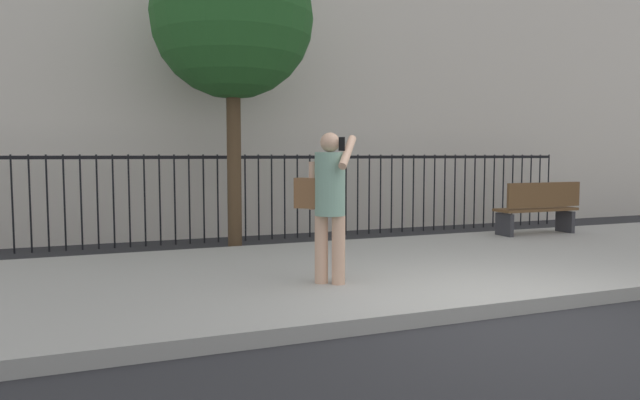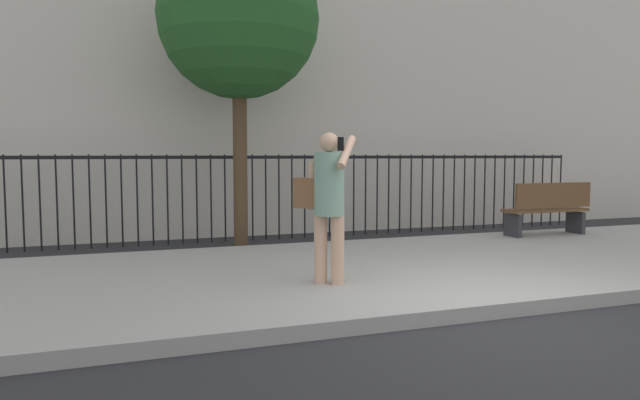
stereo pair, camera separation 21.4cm
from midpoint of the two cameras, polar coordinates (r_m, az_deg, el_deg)
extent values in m
plane|color=#28282B|center=(6.04, 17.16, -10.99)|extent=(60.00, 60.00, 0.00)
cube|color=#9E9B93|center=(7.81, 6.96, -6.75)|extent=(28.00, 4.40, 0.15)
cube|color=black|center=(11.06, -2.20, 4.26)|extent=(12.00, 0.04, 0.06)
cylinder|color=black|center=(10.54, -28.64, -0.38)|extent=(0.03, 0.03, 1.60)
cylinder|color=black|center=(10.51, -27.26, -0.34)|extent=(0.03, 0.03, 1.60)
cylinder|color=black|center=(10.49, -25.87, -0.30)|extent=(0.03, 0.03, 1.60)
cylinder|color=black|center=(10.47, -24.48, -0.26)|extent=(0.03, 0.03, 1.60)
cylinder|color=black|center=(10.46, -23.09, -0.22)|extent=(0.03, 0.03, 1.60)
cylinder|color=black|center=(10.46, -21.69, -0.18)|extent=(0.03, 0.03, 1.60)
cylinder|color=black|center=(10.46, -20.29, -0.14)|extent=(0.03, 0.03, 1.60)
cylinder|color=black|center=(10.47, -18.89, -0.10)|extent=(0.03, 0.03, 1.60)
cylinder|color=black|center=(10.48, -17.50, -0.06)|extent=(0.03, 0.03, 1.60)
cylinder|color=black|center=(10.50, -16.11, -0.02)|extent=(0.03, 0.03, 1.60)
cylinder|color=black|center=(10.53, -14.73, 0.02)|extent=(0.03, 0.03, 1.60)
cylinder|color=black|center=(10.57, -13.35, 0.06)|extent=(0.03, 0.03, 1.60)
cylinder|color=black|center=(10.60, -11.99, 0.10)|extent=(0.03, 0.03, 1.60)
cylinder|color=black|center=(10.65, -10.63, 0.14)|extent=(0.03, 0.03, 1.60)
cylinder|color=black|center=(10.70, -9.29, 0.17)|extent=(0.03, 0.03, 1.60)
cylinder|color=black|center=(10.76, -7.96, 0.21)|extent=(0.03, 0.03, 1.60)
cylinder|color=black|center=(10.82, -6.65, 0.25)|extent=(0.03, 0.03, 1.60)
cylinder|color=black|center=(10.89, -5.35, 0.29)|extent=(0.03, 0.03, 1.60)
cylinder|color=black|center=(10.96, -4.07, 0.32)|extent=(0.03, 0.03, 1.60)
cylinder|color=black|center=(11.04, -2.81, 0.36)|extent=(0.03, 0.03, 1.60)
cylinder|color=black|center=(11.13, -1.56, 0.39)|extent=(0.03, 0.03, 1.60)
cylinder|color=black|center=(11.22, -0.34, 0.43)|extent=(0.03, 0.03, 1.60)
cylinder|color=black|center=(11.31, 0.87, 0.46)|extent=(0.03, 0.03, 1.60)
cylinder|color=black|center=(11.41, 2.05, 0.49)|extent=(0.03, 0.03, 1.60)
cylinder|color=black|center=(11.52, 3.21, 0.53)|extent=(0.03, 0.03, 1.60)
cylinder|color=black|center=(11.63, 4.36, 0.56)|extent=(0.03, 0.03, 1.60)
cylinder|color=black|center=(11.74, 5.48, 0.59)|extent=(0.03, 0.03, 1.60)
cylinder|color=black|center=(11.86, 6.58, 0.62)|extent=(0.03, 0.03, 1.60)
cylinder|color=black|center=(11.98, 7.65, 0.65)|extent=(0.03, 0.03, 1.60)
cylinder|color=black|center=(12.11, 8.71, 0.67)|extent=(0.03, 0.03, 1.60)
cylinder|color=black|center=(12.24, 9.74, 0.70)|extent=(0.03, 0.03, 1.60)
cylinder|color=black|center=(12.37, 10.75, 0.73)|extent=(0.03, 0.03, 1.60)
cylinder|color=black|center=(12.51, 11.74, 0.75)|extent=(0.03, 0.03, 1.60)
cylinder|color=black|center=(12.65, 12.70, 0.78)|extent=(0.03, 0.03, 1.60)
cylinder|color=black|center=(12.80, 13.65, 0.80)|extent=(0.03, 0.03, 1.60)
cylinder|color=black|center=(12.95, 14.57, 0.82)|extent=(0.03, 0.03, 1.60)
cylinder|color=black|center=(13.10, 15.47, 0.85)|extent=(0.03, 0.03, 1.60)
cylinder|color=black|center=(13.25, 16.35, 0.87)|extent=(0.03, 0.03, 1.60)
cylinder|color=black|center=(13.41, 17.21, 0.89)|extent=(0.03, 0.03, 1.60)
cylinder|color=black|center=(13.57, 18.05, 0.91)|extent=(0.03, 0.03, 1.60)
cylinder|color=black|center=(13.74, 18.87, 0.93)|extent=(0.03, 0.03, 1.60)
cylinder|color=black|center=(13.91, 19.67, 0.95)|extent=(0.03, 0.03, 1.60)
cylinder|color=black|center=(14.08, 20.46, 0.97)|extent=(0.03, 0.03, 1.60)
cylinder|color=black|center=(14.25, 21.22, 0.99)|extent=(0.03, 0.03, 1.60)
cylinder|color=tan|center=(6.44, 0.88, -4.97)|extent=(0.15, 0.15, 0.77)
cylinder|color=tan|center=(6.50, -0.82, -4.88)|extent=(0.15, 0.15, 0.77)
cylinder|color=gray|center=(6.39, 0.03, 1.60)|extent=(0.48, 0.48, 0.70)
sphere|color=tan|center=(6.38, 0.03, 5.73)|extent=(0.22, 0.22, 0.22)
cylinder|color=tan|center=(6.32, 1.77, 4.77)|extent=(0.38, 0.44, 0.38)
cylinder|color=tan|center=(6.45, -1.67, 1.43)|extent=(0.09, 0.09, 0.54)
cube|color=black|center=(6.28, 1.18, 5.56)|extent=(0.06, 0.05, 0.15)
cube|color=brown|center=(6.47, -2.17, 0.70)|extent=(0.32, 0.30, 0.34)
cube|color=brown|center=(11.20, 20.05, -0.88)|extent=(1.60, 0.45, 0.05)
cube|color=brown|center=(11.03, 20.76, 0.49)|extent=(1.60, 0.06, 0.44)
cube|color=#333338|center=(10.77, 17.23, -2.34)|extent=(0.08, 0.41, 0.40)
cube|color=#333338|center=(11.70, 22.58, -1.96)|extent=(0.08, 0.41, 0.40)
cylinder|color=#4C3823|center=(9.73, -9.12, 4.21)|extent=(0.24, 0.24, 3.11)
sphere|color=#235623|center=(9.99, -9.29, 17.44)|extent=(2.66, 2.66, 2.66)
camera|label=1|loc=(0.11, -90.92, -0.07)|focal=32.37mm
camera|label=2|loc=(0.11, 89.08, 0.07)|focal=32.37mm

